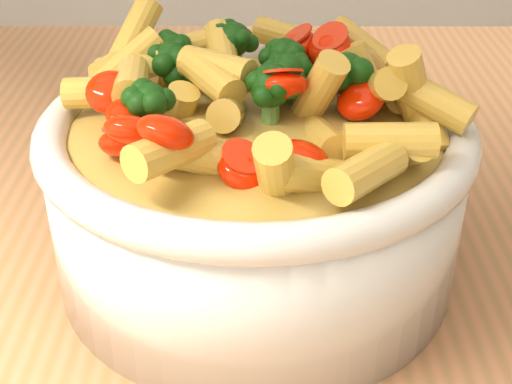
{
  "coord_description": "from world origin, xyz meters",
  "views": [
    {
      "loc": [
        0.09,
        -0.43,
        1.17
      ],
      "look_at": [
        0.09,
        -0.07,
        0.95
      ],
      "focal_mm": 50.0,
      "sensor_mm": 36.0,
      "label": 1
    }
  ],
  "objects": [
    {
      "name": "table",
      "position": [
        0.0,
        0.0,
        0.8
      ],
      "size": [
        1.2,
        0.8,
        0.9
      ],
      "color": "#BD7B51",
      "rests_on": "ground"
    },
    {
      "name": "serving_bowl",
      "position": [
        0.09,
        -0.07,
        0.95
      ],
      "size": [
        0.25,
        0.25,
        0.11
      ],
      "color": "silver",
      "rests_on": "table"
    },
    {
      "name": "pasta_salad",
      "position": [
        0.09,
        -0.07,
        1.02
      ],
      "size": [
        0.2,
        0.2,
        0.04
      ],
      "color": "#F2BF4C",
      "rests_on": "serving_bowl"
    }
  ]
}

